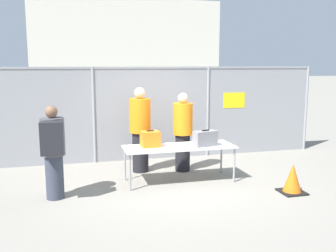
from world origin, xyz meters
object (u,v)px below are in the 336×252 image
Objects in this scene: traveler_hooded at (53,149)px; traffic_cone at (293,179)px; inspection_table at (179,148)px; security_worker_far at (140,129)px; security_worker_near at (183,131)px; utility_trailer at (187,129)px; suitcase_orange at (150,139)px; suitcase_grey at (205,138)px.

traveler_hooded reaches higher than traffic_cone.
inspection_table is 1.14m from security_worker_far.
traveler_hooded is 2.98× the size of traffic_cone.
security_worker_far reaches higher than security_worker_near.
security_worker_near reaches higher than traveler_hooded.
security_worker_near is at bearing 28.30° from traveler_hooded.
inspection_table is at bearing -109.51° from utility_trailer.
utility_trailer is (1.32, 3.73, -0.29)m from inspection_table.
traveler_hooded is at bearing -169.42° from inspection_table.
suitcase_orange is 0.20× the size of security_worker_far.
traffic_cone is (0.52, -4.92, -0.14)m from utility_trailer.
utility_trailer is (1.90, 3.62, -0.49)m from suitcase_orange.
security_worker_far is at bearing 94.12° from suitcase_orange.
suitcase_orange is at bearing 21.70° from traveler_hooded.
traffic_cone is at bearing -38.99° from suitcase_grey.
traveler_hooded is 2.94m from security_worker_near.
suitcase_grey reaches higher than inspection_table.
inspection_table is 6.09× the size of suitcase_orange.
utility_trailer is at bearing 78.10° from suitcase_grey.
suitcase_grey is 0.12× the size of utility_trailer.
suitcase_grey is 0.87m from security_worker_near.
suitcase_grey is at bearing -12.66° from inspection_table.
security_worker_near is 2.55m from traffic_cone.
security_worker_far is (-0.92, 0.18, 0.06)m from security_worker_near.
security_worker_far is at bearing 42.07° from traveler_hooded.
suitcase_grey is (0.51, -0.11, 0.20)m from inspection_table.
security_worker_near is (-0.22, 0.84, 0.02)m from suitcase_grey.
utility_trailer is 7.44× the size of traffic_cone.
suitcase_grey is 2.94m from traveler_hooded.
inspection_table is at bearing 15.33° from traveler_hooded.
inspection_table is 3.96m from utility_trailer.
traveler_hooded is at bearing 32.82° from security_worker_near.
security_worker_near is (0.87, 0.62, 0.02)m from suitcase_orange.
security_worker_far reaches higher than suitcase_orange.
utility_trailer is at bearing 53.01° from traveler_hooded.
suitcase_orange is 0.21× the size of security_worker_near.
security_worker_near is at bearing 68.18° from inspection_table.
suitcase_orange is 0.72× the size of suitcase_grey.
inspection_table is 1.28× the size of security_worker_near.
security_worker_far is (1.77, 1.35, 0.05)m from traveler_hooded.
suitcase_orange is 1.06m from security_worker_near.
inspection_table is 0.62m from suitcase_orange.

